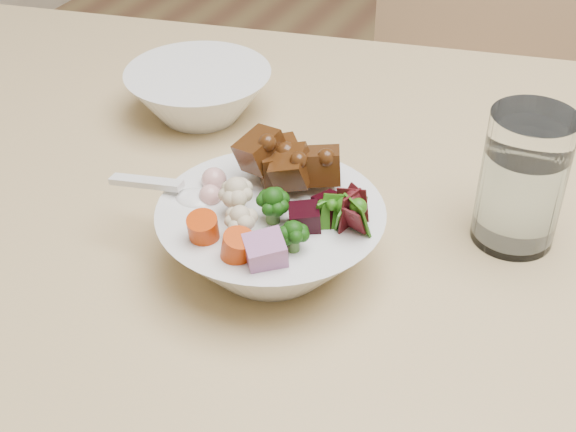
{
  "coord_description": "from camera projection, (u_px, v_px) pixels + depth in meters",
  "views": [
    {
      "loc": [
        -0.25,
        -0.71,
        1.28
      ],
      "look_at": [
        -0.49,
        -0.22,
        0.88
      ],
      "focal_mm": 50.0,
      "sensor_mm": 36.0,
      "label": 1
    }
  ],
  "objects": [
    {
      "name": "water_glass",
      "position": [
        521.0,
        184.0,
        0.73
      ],
      "size": [
        0.08,
        0.08,
        0.13
      ],
      "color": "white",
      "rests_on": "dining_table"
    },
    {
      "name": "soup_spoon",
      "position": [
        182.0,
        195.0,
        0.72
      ],
      "size": [
        0.11,
        0.03,
        0.02
      ],
      "rotation": [
        0.0,
        0.0,
        0.04
      ],
      "color": "white",
      "rests_on": "food_bowl"
    },
    {
      "name": "food_bowl",
      "position": [
        273.0,
        232.0,
        0.72
      ],
      "size": [
        0.2,
        0.2,
        0.11
      ],
      "color": "white",
      "rests_on": "dining_table"
    },
    {
      "name": "dining_table",
      "position": [
        532.0,
        359.0,
        0.75
      ],
      "size": [
        1.9,
        1.31,
        0.81
      ],
      "rotation": [
        0.0,
        0.0,
        0.21
      ],
      "color": "tan",
      "rests_on": "ground"
    },
    {
      "name": "chair_far",
      "position": [
        466.0,
        127.0,
        1.47
      ],
      "size": [
        0.45,
        0.45,
        0.97
      ],
      "rotation": [
        0.0,
        0.0,
        0.02
      ],
      "color": "tan",
      "rests_on": "ground"
    },
    {
      "name": "side_bowl",
      "position": [
        199.0,
        93.0,
        0.94
      ],
      "size": [
        0.17,
        0.17,
        0.06
      ],
      "primitive_type": null,
      "color": "white",
      "rests_on": "dining_table"
    }
  ]
}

